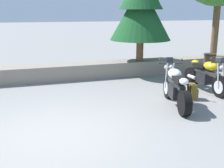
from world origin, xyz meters
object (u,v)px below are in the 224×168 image
at_px(motorcycle_yellow_far_right, 206,76).
at_px(rider_backpack, 192,91).
at_px(motorcycle_white_centre, 176,88).
at_px(trash_bin, 209,65).
at_px(pine_tree_mid_left, 141,4).

height_order(motorcycle_yellow_far_right, rider_backpack, motorcycle_yellow_far_right).
xyz_separation_m(motorcycle_white_centre, trash_bin, (3.07, 2.79, -0.05)).
relative_size(motorcycle_white_centre, trash_bin, 2.37).
height_order(rider_backpack, trash_bin, trash_bin).
xyz_separation_m(motorcycle_yellow_far_right, pine_tree_mid_left, (-1.02, 2.82, 2.20)).
bearing_deg(trash_bin, motorcycle_yellow_far_right, -128.61).
distance_m(motorcycle_yellow_far_right, trash_bin, 2.35).
relative_size(rider_backpack, trash_bin, 0.55).
distance_m(motorcycle_white_centre, rider_backpack, 0.89).
xyz_separation_m(motorcycle_white_centre, pine_tree_mid_left, (0.59, 3.77, 2.20)).
xyz_separation_m(rider_backpack, trash_bin, (2.31, 2.41, 0.19)).
bearing_deg(trash_bin, pine_tree_mid_left, 158.38).
xyz_separation_m(motorcycle_yellow_far_right, rider_backpack, (-0.84, -0.58, -0.24)).
distance_m(motorcycle_white_centre, pine_tree_mid_left, 4.41).
bearing_deg(rider_backpack, motorcycle_white_centre, -153.91).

